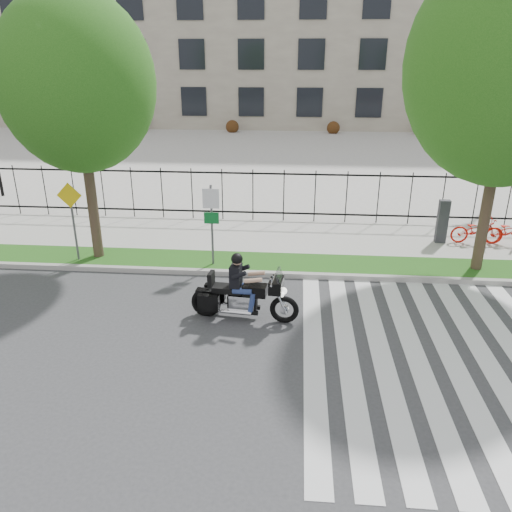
{
  "coord_description": "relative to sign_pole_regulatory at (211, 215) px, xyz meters",
  "views": [
    {
      "loc": [
        1.73,
        -9.57,
        6.16
      ],
      "look_at": [
        0.65,
        3.0,
        1.09
      ],
      "focal_mm": 35.0,
      "sensor_mm": 36.0,
      "label": 1
    }
  ],
  "objects": [
    {
      "name": "street_tree_2",
      "position": [
        8.06,
        0.37,
        4.19
      ],
      "size": [
        5.58,
        5.58,
        9.0
      ],
      "color": "#3E2A21",
      "rests_on": "grass_verge"
    },
    {
      "name": "curb",
      "position": [
        0.82,
        -0.48,
        -1.66
      ],
      "size": [
        60.0,
        0.2,
        0.15
      ],
      "primitive_type": "cube",
      "color": "#9D9A94",
      "rests_on": "ground"
    },
    {
      "name": "street_tree_1",
      "position": [
        -3.81,
        0.37,
        3.71
      ],
      "size": [
        4.46,
        4.46,
        7.88
      ],
      "color": "#3E2A21",
      "rests_on": "grass_verge"
    },
    {
      "name": "grass_verge",
      "position": [
        0.82,
        0.37,
        -1.66
      ],
      "size": [
        60.0,
        1.5,
        0.15
      ],
      "primitive_type": "cube",
      "color": "#214711",
      "rests_on": "ground"
    },
    {
      "name": "office_building",
      "position": [
        0.82,
        40.34,
        8.23
      ],
      "size": [
        60.0,
        21.9,
        20.15
      ],
      "color": "gray",
      "rests_on": "ground"
    },
    {
      "name": "ground",
      "position": [
        0.82,
        -4.58,
        -1.74
      ],
      "size": [
        120.0,
        120.0,
        0.0
      ],
      "primitive_type": "plane",
      "color": "#373739",
      "rests_on": "ground"
    },
    {
      "name": "lamp_post_right",
      "position": [
        10.82,
        7.42,
        1.47
      ],
      "size": [
        1.06,
        0.7,
        4.25
      ],
      "color": "black",
      "rests_on": "ground"
    },
    {
      "name": "sign_pole_warning",
      "position": [
        -4.34,
        0.0,
        0.0
      ],
      "size": [
        0.78,
        0.09,
        2.49
      ],
      "color": "#59595B",
      "rests_on": "grass_verge"
    },
    {
      "name": "plaza",
      "position": [
        0.82,
        20.42,
        -1.69
      ],
      "size": [
        80.0,
        34.0,
        0.1
      ],
      "primitive_type": "cube",
      "color": "#A29E97",
      "rests_on": "ground"
    },
    {
      "name": "motorcycle_rider",
      "position": [
        1.3,
        -3.12,
        -1.03
      ],
      "size": [
        2.75,
        0.89,
        2.12
      ],
      "color": "black",
      "rests_on": "ground"
    },
    {
      "name": "sidewalk",
      "position": [
        0.82,
        2.87,
        -1.66
      ],
      "size": [
        60.0,
        3.5,
        0.15
      ],
      "primitive_type": "cube",
      "color": "#A29E97",
      "rests_on": "ground"
    },
    {
      "name": "iron_fence",
      "position": [
        0.82,
        4.62,
        -0.59
      ],
      "size": [
        30.0,
        0.06,
        2.0
      ],
      "primitive_type": null,
      "color": "black",
      "rests_on": "sidewalk"
    },
    {
      "name": "crosswalk_stripes",
      "position": [
        5.65,
        -4.58,
        -1.73
      ],
      "size": [
        5.7,
        8.0,
        0.01
      ],
      "primitive_type": null,
      "color": "silver",
      "rests_on": "ground"
    },
    {
      "name": "sign_pole_regulatory",
      "position": [
        0.0,
        0.0,
        0.0
      ],
      "size": [
        0.5,
        0.09,
        2.5
      ],
      "color": "#59595B",
      "rests_on": "grass_verge"
    }
  ]
}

